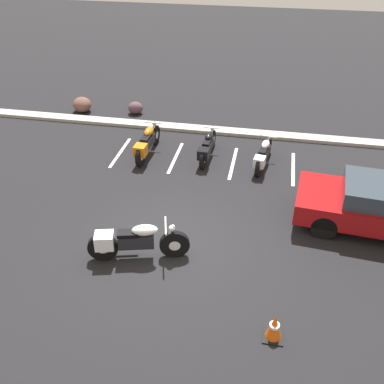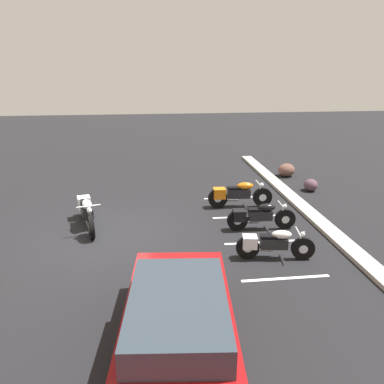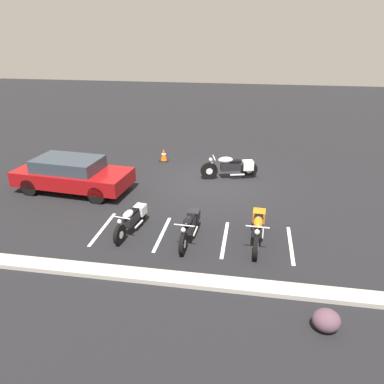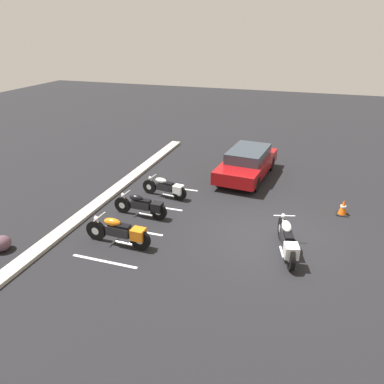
# 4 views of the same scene
# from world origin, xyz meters

# --- Properties ---
(ground) EXTENTS (60.00, 60.00, 0.00)m
(ground) POSITION_xyz_m (0.00, 0.00, 0.00)
(ground) COLOR black
(motorcycle_white_featured) EXTENTS (2.31, 0.92, 0.93)m
(motorcycle_white_featured) POSITION_xyz_m (-0.76, -0.59, 0.49)
(motorcycle_white_featured) COLOR black
(motorcycle_white_featured) RESTS_ON ground
(parked_bike_0) EXTENTS (0.63, 2.24, 0.88)m
(parked_bike_0) POSITION_xyz_m (-1.84, 4.34, 0.47)
(parked_bike_0) COLOR black
(parked_bike_0) RESTS_ON ground
(parked_bike_1) EXTENTS (0.58, 2.07, 0.81)m
(parked_bike_1) POSITION_xyz_m (0.12, 4.51, 0.43)
(parked_bike_1) COLOR black
(parked_bike_1) RESTS_ON ground
(parked_bike_2) EXTENTS (0.65, 1.97, 0.78)m
(parked_bike_2) POSITION_xyz_m (1.92, 4.33, 0.41)
(parked_bike_2) COLOR black
(parked_bike_2) RESTS_ON ground
(concrete_curb) EXTENTS (18.00, 0.50, 0.12)m
(concrete_curb) POSITION_xyz_m (0.00, 6.57, 0.06)
(concrete_curb) COLOR #A8A399
(concrete_curb) RESTS_ON ground
(landscape_rock_0) EXTENTS (0.59, 0.54, 0.47)m
(landscape_rock_0) POSITION_xyz_m (-3.25, 7.64, 0.24)
(landscape_rock_0) COLOR #553B47
(landscape_rock_0) RESTS_ON ground
(landscape_rock_1) EXTENTS (1.03, 1.06, 0.58)m
(landscape_rock_1) POSITION_xyz_m (-5.39, 7.44, 0.29)
(landscape_rock_1) COLOR brown
(landscape_rock_1) RESTS_ON ground
(traffic_cone) EXTENTS (0.40, 0.40, 0.59)m
(traffic_cone) POSITION_xyz_m (2.53, -2.29, 0.28)
(traffic_cone) COLOR black
(traffic_cone) RESTS_ON ground
(stall_line_0) EXTENTS (0.10, 2.10, 0.00)m
(stall_line_0) POSITION_xyz_m (-2.80, 4.38, 0.00)
(stall_line_0) COLOR white
(stall_line_0) RESTS_ON ground
(stall_line_1) EXTENTS (0.10, 2.10, 0.00)m
(stall_line_1) POSITION_xyz_m (-0.91, 4.38, 0.00)
(stall_line_1) COLOR white
(stall_line_1) RESTS_ON ground
(stall_line_2) EXTENTS (0.10, 2.10, 0.00)m
(stall_line_2) POSITION_xyz_m (0.99, 4.38, 0.00)
(stall_line_2) COLOR white
(stall_line_2) RESTS_ON ground
(stall_line_3) EXTENTS (0.10, 2.10, 0.00)m
(stall_line_3) POSITION_xyz_m (2.88, 4.38, 0.00)
(stall_line_3) COLOR white
(stall_line_3) RESTS_ON ground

